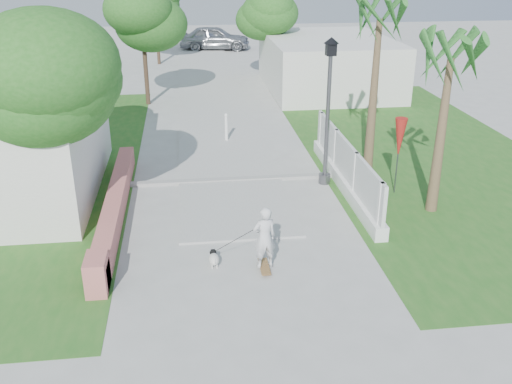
{
  "coord_description": "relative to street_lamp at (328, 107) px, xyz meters",
  "views": [
    {
      "loc": [
        -1.25,
        -10.51,
        6.76
      ],
      "look_at": [
        0.38,
        2.53,
        1.1
      ],
      "focal_mm": 40.0,
      "sensor_mm": 36.0,
      "label": 1
    }
  ],
  "objects": [
    {
      "name": "tree_left_near",
      "position": [
        -7.38,
        -2.52,
        1.4
      ],
      "size": [
        3.6,
        3.6,
        5.28
      ],
      "color": "#4C3826",
      "rests_on": "ground"
    },
    {
      "name": "bollard",
      "position": [
        -2.7,
        4.5,
        -1.84
      ],
      "size": [
        0.14,
        0.14,
        1.09
      ],
      "color": "white",
      "rests_on": "ground"
    },
    {
      "name": "tree_path_left",
      "position": [
        -5.88,
        10.48,
        1.39
      ],
      "size": [
        3.4,
        3.4,
        5.23
      ],
      "color": "#4C3826",
      "rests_on": "ground"
    },
    {
      "name": "palm_near",
      "position": [
        2.5,
        -2.3,
        1.53
      ],
      "size": [
        1.8,
        1.8,
        4.7
      ],
      "color": "brown",
      "rests_on": "ground"
    },
    {
      "name": "tree_path_right",
      "position": [
        0.32,
        14.48,
        1.07
      ],
      "size": [
        3.0,
        3.0,
        4.79
      ],
      "color": "#4C3826",
      "rests_on": "ground"
    },
    {
      "name": "palm_far",
      "position": [
        1.7,
        1.0,
        2.06
      ],
      "size": [
        1.8,
        1.8,
        5.3
      ],
      "color": "brown",
      "rests_on": "ground"
    },
    {
      "name": "curb",
      "position": [
        -2.9,
        0.5,
        -2.38
      ],
      "size": [
        6.5,
        0.25,
        0.1
      ],
      "primitive_type": "cube",
      "color": "#999993",
      "rests_on": "ground"
    },
    {
      "name": "grass_right",
      "position": [
        4.1,
        2.5,
        -2.42
      ],
      "size": [
        8.0,
        20.0,
        0.01
      ],
      "primitive_type": "cube",
      "color": "#25611E",
      "rests_on": "ground"
    },
    {
      "name": "pink_wall",
      "position": [
        -6.2,
        -1.95,
        -2.11
      ],
      "size": [
        0.45,
        8.2,
        0.8
      ],
      "color": "#C26763",
      "rests_on": "ground"
    },
    {
      "name": "skateboarder",
      "position": [
        -2.91,
        -4.77,
        -1.7
      ],
      "size": [
        1.42,
        0.87,
        1.56
      ],
      "rotation": [
        0.0,
        0.0,
        3.36
      ],
      "color": "olive",
      "rests_on": "ground"
    },
    {
      "name": "ground",
      "position": [
        -2.9,
        -5.5,
        -2.43
      ],
      "size": [
        90.0,
        90.0,
        0.0
      ],
      "primitive_type": "plane",
      "color": "#B7B7B2",
      "rests_on": "ground"
    },
    {
      "name": "patio_umbrella",
      "position": [
        1.9,
        -1.0,
        -0.74
      ],
      "size": [
        0.36,
        0.36,
        2.3
      ],
      "color": "#59595E",
      "rests_on": "ground"
    },
    {
      "name": "tree_left_mid",
      "position": [
        -8.38,
        2.98,
        1.07
      ],
      "size": [
        3.2,
        3.2,
        4.85
      ],
      "color": "#4C3826",
      "rests_on": "ground"
    },
    {
      "name": "grass_left",
      "position": [
        -9.9,
        2.5,
        -2.42
      ],
      "size": [
        8.0,
        20.0,
        0.01
      ],
      "primitive_type": "cube",
      "color": "#25611E",
      "rests_on": "ground"
    },
    {
      "name": "path_strip",
      "position": [
        -2.9,
        14.5,
        -2.4
      ],
      "size": [
        3.2,
        36.0,
        0.06
      ],
      "primitive_type": "cube",
      "color": "#B7B7B2",
      "rests_on": "ground"
    },
    {
      "name": "lattice_fence",
      "position": [
        0.5,
        -0.5,
        -1.88
      ],
      "size": [
        0.35,
        7.0,
        1.5
      ],
      "color": "white",
      "rests_on": "ground"
    },
    {
      "name": "parked_car",
      "position": [
        -1.9,
        25.44,
        -1.59
      ],
      "size": [
        5.08,
        2.53,
        1.66
      ],
      "primitive_type": "imported",
      "rotation": [
        0.0,
        0.0,
        1.45
      ],
      "color": "#AFB3B8",
      "rests_on": "ground"
    },
    {
      "name": "tree_path_far",
      "position": [
        -5.68,
        20.48,
        1.39
      ],
      "size": [
        3.2,
        3.2,
        5.17
      ],
      "color": "#4C3826",
      "rests_on": "ground"
    },
    {
      "name": "dog",
      "position": [
        -3.69,
        -4.58,
        -2.23
      ],
      "size": [
        0.25,
        0.53,
        0.36
      ],
      "rotation": [
        0.0,
        0.0,
        0.05
      ],
      "color": "silver",
      "rests_on": "ground"
    },
    {
      "name": "street_lamp",
      "position": [
        0.0,
        0.0,
        0.0
      ],
      "size": [
        0.44,
        0.44,
        4.44
      ],
      "color": "#59595E",
      "rests_on": "ground"
    },
    {
      "name": "building_right",
      "position": [
        3.1,
        12.5,
        -1.13
      ],
      "size": [
        6.0,
        8.0,
        2.6
      ],
      "primitive_type": "cube",
      "color": "silver",
      "rests_on": "ground"
    }
  ]
}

